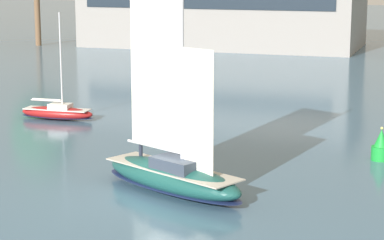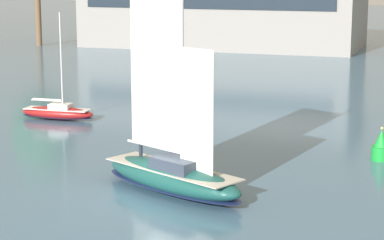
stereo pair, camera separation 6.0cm
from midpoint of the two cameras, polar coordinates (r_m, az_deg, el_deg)
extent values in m
plane|color=#42667F|center=(37.81, -1.47, -5.50)|extent=(400.00, 400.00, 0.00)
cube|color=gray|center=(108.47, 2.53, 8.89)|extent=(38.41, 17.70, 12.19)
cube|color=#1E2833|center=(99.93, 1.03, 9.02)|extent=(34.56, 0.10, 1.95)
cylinder|color=brown|center=(111.01, -11.64, 8.25)|extent=(0.83, 0.83, 10.34)
ellipsoid|color=#194C47|center=(37.59, -1.47, -4.40)|extent=(9.14, 6.02, 1.52)
ellipsoid|color=#19234C|center=(37.71, -1.47, -5.00)|extent=(9.23, 6.08, 0.18)
cube|color=#BCB7A8|center=(37.47, -1.48, -3.74)|extent=(8.00, 5.21, 0.06)
cube|color=#333D4C|center=(37.07, -1.00, -3.36)|extent=(3.00, 2.64, 0.62)
cylinder|color=silver|center=(35.90, -0.72, 4.71)|extent=(0.18, 0.18, 11.15)
cylinder|color=silver|center=(38.15, -2.84, -2.04)|extent=(3.70, 1.83, 0.15)
cube|color=silver|center=(37.23, -2.74, 4.77)|extent=(3.36, 1.58, 9.14)
cube|color=silver|center=(35.54, 0.52, 0.55)|extent=(1.79, 0.85, 6.13)
cylinder|color=#232838|center=(39.45, -3.88, -2.30)|extent=(0.27, 0.27, 0.85)
cylinder|color=silver|center=(39.28, -3.90, -1.24)|extent=(0.45, 0.45, 0.65)
sphere|color=tan|center=(39.18, -3.91, -0.60)|extent=(0.24, 0.24, 0.24)
ellipsoid|color=maroon|center=(56.44, -10.18, 0.53)|extent=(5.77, 1.89, 0.97)
ellipsoid|color=#19234C|center=(56.49, -10.17, 0.27)|extent=(5.82, 1.91, 0.12)
cube|color=silver|center=(56.39, -10.19, 0.83)|extent=(5.07, 1.60, 0.06)
cube|color=silver|center=(56.22, -9.94, 1.04)|extent=(1.65, 1.20, 0.40)
cylinder|color=silver|center=(55.64, -9.90, 4.44)|extent=(0.11, 0.11, 7.11)
cylinder|color=silver|center=(56.65, -10.96, 1.47)|extent=(2.56, 0.23, 0.10)
cylinder|color=silver|center=(56.64, -10.97, 1.53)|extent=(2.31, 0.28, 0.15)
cylinder|color=green|center=(45.18, 14.22, -2.48)|extent=(1.10, 1.10, 0.83)
cone|color=green|center=(44.97, 14.28, -1.34)|extent=(0.83, 0.83, 1.01)
sphere|color=#F2F266|center=(44.85, 14.31, -0.61)|extent=(0.16, 0.16, 0.16)
camera|label=1|loc=(0.03, -89.96, 0.01)|focal=70.00mm
camera|label=2|loc=(0.03, 90.04, -0.01)|focal=70.00mm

